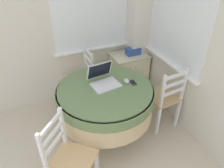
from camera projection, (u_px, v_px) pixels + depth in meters
The scene contains 10 objects.
corner_room_shell at pixel (111, 42), 2.25m from camera, with size 4.48×4.60×2.55m.
round_dining_table at pixel (105, 99), 2.55m from camera, with size 1.13×1.13×0.77m.
laptop at pixel (104, 80), 2.51m from camera, with size 0.34×0.34×0.24m.
computer_mouse at pixel (127, 81), 2.53m from camera, with size 0.06×0.09×0.05m.
cell_phone at pixel (133, 83), 2.54m from camera, with size 0.06×0.11×0.01m.
dining_chair_near_back_window at pixel (82, 79), 3.20m from camera, with size 0.39×0.39×0.91m.
dining_chair_near_right_window at pixel (164, 98), 2.82m from camera, with size 0.42×0.42×0.91m.
dining_chair_camera_near at pixel (68, 159), 2.05m from camera, with size 0.54×0.54×0.91m.
corner_cabinet at pixel (129, 73), 3.57m from camera, with size 0.56×0.42×0.66m.
storage_box at pixel (133, 51), 3.37m from camera, with size 0.22×0.13×0.11m.
Camera 1 is at (0.46, -0.19, 2.19)m, focal length 35.00 mm.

